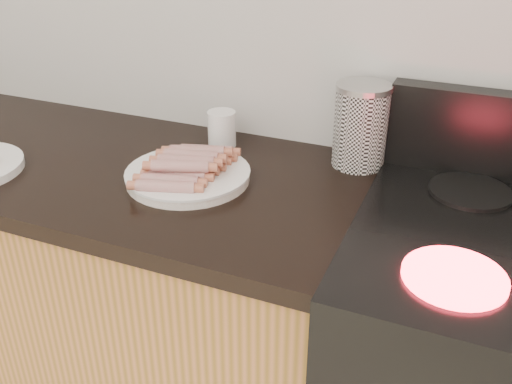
% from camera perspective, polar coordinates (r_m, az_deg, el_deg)
% --- Properties ---
extents(cabinet_base, '(2.20, 0.59, 0.86)m').
position_cam_1_polar(cabinet_base, '(1.99, -23.69, -7.38)').
color(cabinet_base, '#B26D3E').
rests_on(cabinet_base, floor).
extents(burner_near_left, '(0.18, 0.18, 0.01)m').
position_cam_1_polar(burner_near_left, '(1.05, 19.22, -8.00)').
color(burner_near_left, '#FF1E2D').
rests_on(burner_near_left, stove).
extents(burner_far_left, '(0.18, 0.18, 0.01)m').
position_cam_1_polar(burner_far_left, '(1.35, 20.63, 0.06)').
color(burner_far_left, black).
rests_on(burner_far_left, stove).
extents(main_plate, '(0.32, 0.32, 0.02)m').
position_cam_1_polar(main_plate, '(1.35, -6.81, 1.55)').
color(main_plate, white).
rests_on(main_plate, counter_slab).
extents(hotdog_pile, '(0.13, 0.27, 0.05)m').
position_cam_1_polar(hotdog_pile, '(1.33, -6.89, 2.76)').
color(hotdog_pile, '#943237').
rests_on(hotdog_pile, main_plate).
extents(canister, '(0.13, 0.13, 0.21)m').
position_cam_1_polar(canister, '(1.40, 10.42, 6.56)').
color(canister, white).
rests_on(canister, counter_slab).
extents(mug, '(0.08, 0.08, 0.09)m').
position_cam_1_polar(mug, '(1.52, -3.44, 6.35)').
color(mug, white).
rests_on(mug, counter_slab).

